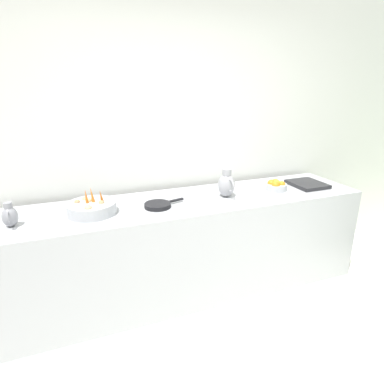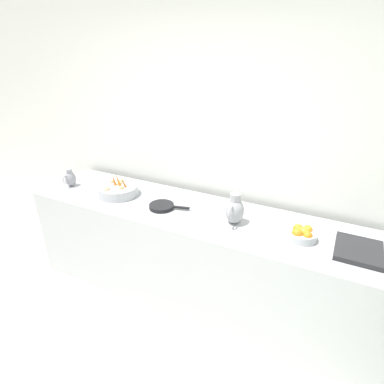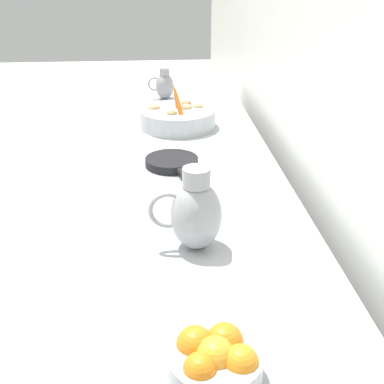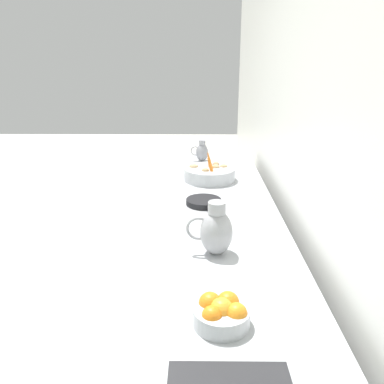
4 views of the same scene
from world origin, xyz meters
The scene contains 8 objects.
tile_wall_left centered at (-1.95, 0.44, 1.50)m, with size 0.10×7.69×3.00m, color silver.
prep_counter centered at (-1.48, -0.06, 0.45)m, with size 0.73×3.16×0.89m, color #ADAFB5.
vegetable_colander centered at (-1.45, -0.88, 0.94)m, with size 0.37×0.37×0.22m.
orange_bowl centered at (-1.44, 0.80, 0.94)m, with size 0.20×0.20×0.10m.
metal_pitcher_tall centered at (-1.44, 0.27, 1.00)m, with size 0.21×0.15×0.25m.
metal_pitcher_short centered at (-1.41, -1.43, 0.97)m, with size 0.15×0.11×0.18m.
counter_sink_basin centered at (-1.45, 1.17, 0.91)m, with size 0.34×0.30×0.04m, color #232326.
skillet_on_counter centered at (-1.40, -0.37, 0.91)m, with size 0.22×0.35×0.03m.
Camera 1 is at (0.99, -0.99, 1.83)m, focal length 30.20 mm.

